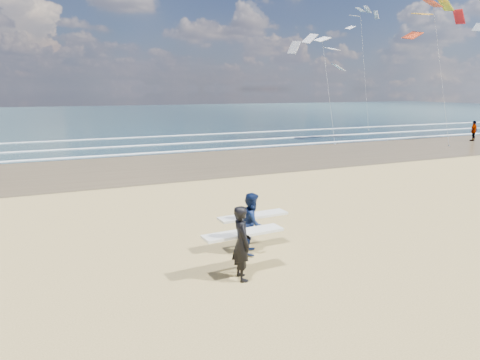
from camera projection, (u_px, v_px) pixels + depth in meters
name	position (u px, v px, depth m)	size (l,w,h in m)	color
wet_sand_strip	(371.00, 149.00, 34.84)	(220.00, 12.00, 0.01)	brown
ocean	(182.00, 114.00, 83.08)	(220.00, 100.00, 0.02)	#192F37
foam_breakers	(304.00, 136.00, 43.85)	(220.00, 11.70, 0.05)	white
surfer_near	(242.00, 242.00, 10.86)	(2.23, 1.05, 1.95)	black
surfer_far	(252.00, 222.00, 12.65)	(2.22, 1.22, 1.83)	#0C1A43
beachgoer_1	(474.00, 131.00, 40.02)	(1.12, 0.46, 1.90)	brown
kite_0	(439.00, 53.00, 37.48)	(6.93, 4.86, 13.57)	slate
kite_1	(327.00, 76.00, 39.03)	(6.22, 4.78, 10.56)	slate
kite_5	(364.00, 62.00, 51.13)	(5.00, 4.65, 15.18)	slate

